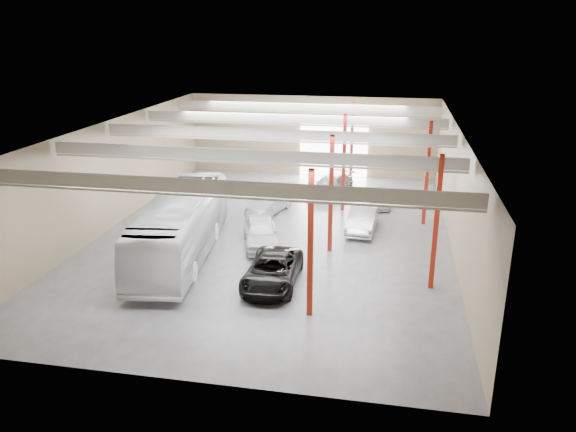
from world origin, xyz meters
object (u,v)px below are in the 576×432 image
(coach_bus, at_px, (182,226))
(black_sedan, at_px, (272,270))
(car_row_b, at_px, (270,202))
(car_right_far, at_px, (380,197))
(car_row_a, at_px, (261,232))
(car_right_near, at_px, (363,218))
(car_row_c, at_px, (331,185))

(coach_bus, bearing_deg, black_sedan, -32.26)
(car_row_b, relative_size, car_right_far, 1.17)
(coach_bus, xyz_separation_m, car_right_far, (10.98, 11.84, -1.18))
(black_sedan, distance_m, car_row_a, 5.52)
(car_row_b, bearing_deg, coach_bus, -94.40)
(coach_bus, distance_m, car_right_near, 11.94)
(coach_bus, height_order, car_right_near, coach_bus)
(car_row_b, height_order, car_right_near, car_right_near)
(coach_bus, distance_m, car_right_far, 16.19)
(car_row_c, bearing_deg, car_row_a, -85.18)
(car_right_near, xyz_separation_m, car_right_far, (0.91, 5.51, -0.15))
(car_row_c, bearing_deg, car_right_near, -49.67)
(black_sedan, xyz_separation_m, car_row_a, (-1.86, 5.20, 0.07))
(black_sedan, relative_size, car_row_c, 1.06)
(coach_bus, xyz_separation_m, car_right_near, (10.07, 6.33, -1.04))
(car_right_far, bearing_deg, car_row_b, -160.96)
(car_row_a, xyz_separation_m, car_right_far, (6.86, 9.47, -0.18))
(car_row_c, height_order, car_right_near, car_right_near)
(car_right_near, bearing_deg, car_row_c, 115.07)
(car_right_near, bearing_deg, car_right_far, 84.39)
(coach_bus, height_order, car_row_c, coach_bus)
(car_row_b, xyz_separation_m, car_right_far, (7.71, 3.01, -0.09))
(car_row_a, relative_size, car_right_near, 1.01)
(car_row_b, relative_size, car_right_near, 0.93)
(car_right_far, bearing_deg, car_row_a, -128.21)
(car_row_a, relative_size, car_row_c, 0.94)
(car_row_a, bearing_deg, coach_bus, -167.38)
(car_row_b, distance_m, car_right_near, 7.25)
(car_right_far, bearing_deg, car_right_near, -101.64)
(coach_bus, relative_size, car_right_near, 2.68)
(car_row_b, bearing_deg, car_row_a, -66.61)
(car_row_a, distance_m, car_right_far, 11.69)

